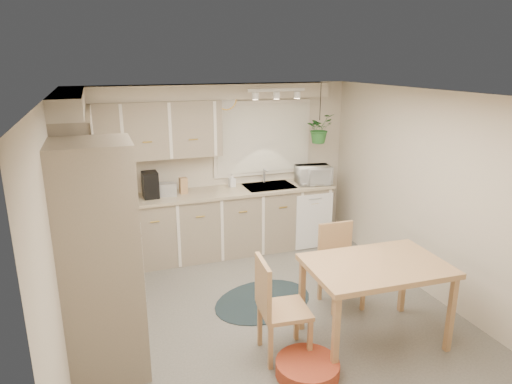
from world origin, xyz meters
The scene contains 35 objects.
floor centered at (0.00, 0.00, 0.00)m, with size 4.20×4.20×0.00m, color slate.
ceiling centered at (0.00, 0.00, 2.40)m, with size 4.20×4.20×0.00m, color white.
wall_back centered at (0.00, 2.10, 1.20)m, with size 4.00×0.04×2.40m, color beige.
wall_front centered at (0.00, -2.10, 1.20)m, with size 4.00×0.04×2.40m, color beige.
wall_left centered at (-2.00, 0.00, 1.20)m, with size 0.04×4.20×2.40m, color beige.
wall_right centered at (2.00, 0.00, 1.20)m, with size 0.04×4.20×2.40m, color beige.
base_cab_left centered at (-1.70, 0.88, 0.45)m, with size 0.60×1.85×0.90m, color gray.
base_cab_back centered at (-0.20, 1.80, 0.45)m, with size 3.60×0.60×0.90m, color gray.
counter_left centered at (-1.69, 0.88, 0.92)m, with size 0.64×1.89×0.04m, color tan.
counter_back centered at (-0.20, 1.79, 0.92)m, with size 3.64×0.64×0.04m, color tan.
oven_stack centered at (-1.68, -0.38, 1.05)m, with size 0.65×0.65×2.10m, color gray.
wall_oven_face centered at (-1.35, -0.38, 1.05)m, with size 0.02×0.56×0.58m, color silver.
upper_cab_left centered at (-1.82, 1.00, 1.83)m, with size 0.35×2.00×0.75m, color gray.
upper_cab_back centered at (-1.00, 1.93, 1.83)m, with size 2.00×0.35×0.75m, color gray.
soffit_left centered at (-1.85, 1.00, 2.30)m, with size 0.30×2.00×0.20m, color beige.
soffit_back centered at (-0.20, 1.95, 2.30)m, with size 3.60×0.30×0.20m, color beige.
cooktop centered at (-1.68, 0.30, 0.94)m, with size 0.52×0.58×0.02m, color silver.
range_hood centered at (-1.70, 0.30, 1.40)m, with size 0.40×0.60×0.14m, color silver.
window_blinds centered at (0.70, 2.07, 1.60)m, with size 1.40×0.02×1.00m, color silver.
window_frame centered at (0.70, 2.08, 1.60)m, with size 1.50×0.02×1.10m, color beige.
sink centered at (0.70, 1.80, 0.90)m, with size 0.70×0.48×0.10m, color #B1B5B9.
dishwasher_front centered at (1.30, 1.49, 0.42)m, with size 0.58×0.01×0.83m, color silver.
track_light_bar centered at (0.70, 1.55, 2.33)m, with size 0.80×0.04×0.04m, color silver.
wall_clock centered at (0.15, 2.07, 2.18)m, with size 0.30×0.30×0.03m, color gold.
dining_table centered at (0.82, -0.78, 0.42)m, with size 1.33×0.89×0.84m, color tan.
chair_left centered at (-0.10, -0.70, 0.49)m, with size 0.46×0.46×0.99m, color tan.
chair_back centered at (0.87, -0.08, 0.47)m, with size 0.44×0.44×0.94m, color tan.
braided_rug centered at (0.05, 0.28, 0.01)m, with size 1.22×0.92×0.01m, color black.
pet_bed centered at (-0.02, -1.06, 0.07)m, with size 0.57×0.57×0.13m, color #A14020.
microwave centered at (1.36, 1.70, 1.11)m, with size 0.50×0.27×0.34m, color silver.
soap_bottle centered at (0.18, 1.95, 0.98)m, with size 0.09×0.19×0.09m, color silver.
hanging_plant centered at (1.43, 1.70, 1.72)m, with size 0.38×0.42×0.33m, color #286428.
coffee_maker centered at (-0.99, 1.80, 1.12)m, with size 0.20×0.24×0.35m, color black.
toaster centered at (-0.78, 1.82, 1.03)m, with size 0.28×0.16×0.17m, color #B1B5B9.
knife_block centered at (-0.54, 1.85, 1.05)m, with size 0.10×0.10×0.22m, color tan.
Camera 1 is at (-1.61, -4.18, 2.72)m, focal length 32.00 mm.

